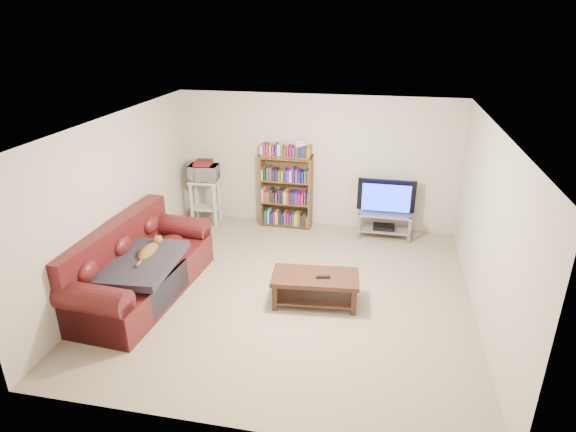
% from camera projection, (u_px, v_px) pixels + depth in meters
% --- Properties ---
extents(floor, '(5.00, 5.00, 0.00)m').
position_uv_depth(floor, '(289.00, 292.00, 6.84)').
color(floor, tan).
rests_on(floor, ground).
extents(ceiling, '(5.00, 5.00, 0.00)m').
position_uv_depth(ceiling, '(290.00, 124.00, 5.91)').
color(ceiling, white).
rests_on(ceiling, ground).
extents(wall_back, '(5.00, 0.00, 5.00)m').
position_uv_depth(wall_back, '(316.00, 162.00, 8.63)').
color(wall_back, silver).
rests_on(wall_back, ground).
extents(wall_front, '(5.00, 0.00, 5.00)m').
position_uv_depth(wall_front, '(233.00, 323.00, 4.11)').
color(wall_front, silver).
rests_on(wall_front, ground).
extents(wall_left, '(0.00, 5.00, 5.00)m').
position_uv_depth(wall_left, '(117.00, 201.00, 6.83)').
color(wall_left, silver).
rests_on(wall_left, ground).
extents(wall_right, '(0.00, 5.00, 5.00)m').
position_uv_depth(wall_right, '(488.00, 229.00, 5.92)').
color(wall_right, silver).
rests_on(wall_right, ground).
extents(sofa, '(1.21, 2.48, 1.03)m').
position_uv_depth(sofa, '(136.00, 271.00, 6.68)').
color(sofa, '#4D1315').
rests_on(sofa, floor).
extents(blanket, '(0.94, 1.21, 0.20)m').
position_uv_depth(blanket, '(140.00, 263.00, 6.40)').
color(blanket, '#2A2732').
rests_on(blanket, sofa).
extents(cat, '(0.31, 0.67, 0.20)m').
position_uv_depth(cat, '(148.00, 252.00, 6.57)').
color(cat, brown).
rests_on(cat, sofa).
extents(coffee_table, '(1.21, 0.68, 0.42)m').
position_uv_depth(coffee_table, '(315.00, 284.00, 6.47)').
color(coffee_table, '#391F14').
rests_on(coffee_table, floor).
extents(remote, '(0.20, 0.10, 0.02)m').
position_uv_depth(remote, '(323.00, 277.00, 6.36)').
color(remote, black).
rests_on(remote, coffee_table).
extents(tv_stand, '(0.93, 0.43, 0.46)m').
position_uv_depth(tv_stand, '(384.00, 220.00, 8.42)').
color(tv_stand, '#999EA3').
rests_on(tv_stand, floor).
extents(television, '(1.00, 0.14, 0.57)m').
position_uv_depth(television, '(386.00, 197.00, 8.25)').
color(television, black).
rests_on(television, tv_stand).
extents(dvd_player, '(0.37, 0.26, 0.06)m').
position_uv_depth(dvd_player, '(384.00, 227.00, 8.47)').
color(dvd_player, black).
rests_on(dvd_player, tv_stand).
extents(bookshelf, '(0.95, 0.31, 1.36)m').
position_uv_depth(bookshelf, '(286.00, 190.00, 8.74)').
color(bookshelf, '#53391D').
rests_on(bookshelf, floor).
extents(shelf_clutter, '(0.69, 0.21, 0.28)m').
position_uv_depth(shelf_clutter, '(292.00, 149.00, 8.44)').
color(shelf_clutter, silver).
rests_on(shelf_clutter, bookshelf).
extents(microwave_stand, '(0.55, 0.41, 0.84)m').
position_uv_depth(microwave_stand, '(205.00, 196.00, 8.94)').
color(microwave_stand, silver).
rests_on(microwave_stand, floor).
extents(microwave, '(0.54, 0.38, 0.29)m').
position_uv_depth(microwave, '(204.00, 173.00, 8.77)').
color(microwave, silver).
rests_on(microwave, microwave_stand).
extents(game_boxes, '(0.32, 0.29, 0.05)m').
position_uv_depth(game_boxes, '(203.00, 164.00, 8.70)').
color(game_boxes, maroon).
rests_on(game_boxes, microwave).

